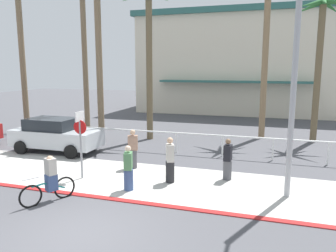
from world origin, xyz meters
TOP-DOWN VIEW (x-y plane):
  - ground_plane at (0.00, 10.00)m, footprint 80.00×80.00m
  - sidewalk_strip at (0.00, 4.20)m, footprint 44.00×4.00m
  - curb_paint at (0.00, 2.20)m, footprint 44.00×0.24m
  - building_backdrop at (1.22, 27.11)m, footprint 18.78×11.64m
  - rail_fence at (0.00, 8.50)m, footprint 18.28×0.08m
  - stop_sign_bike_lane at (-2.31, 3.70)m, footprint 0.52×0.56m
  - streetlight_curb at (5.03, 3.88)m, footprint 0.24×2.54m
  - palm_tree_0 at (-10.99, 10.99)m, footprint 3.57×3.03m
  - palm_tree_1 at (-7.97, 13.55)m, footprint 3.46×2.82m
  - palm_tree_2 at (-5.12, 10.27)m, footprint 3.26×3.04m
  - palm_tree_3 at (-2.37, 11.18)m, footprint 3.52×2.80m
  - palm_tree_4 at (3.84, 13.63)m, footprint 3.16×3.14m
  - palm_tree_5 at (6.73, 13.28)m, footprint 3.10×3.27m
  - car_silver_1 at (-5.76, 6.87)m, footprint 4.40×2.02m
  - cyclist_teal_0 at (-2.05, 1.48)m, footprint 0.91×1.63m
  - pedestrian_0 at (-0.11, 3.09)m, footprint 0.40×0.46m
  - pedestrian_1 at (-0.98, 5.47)m, footprint 0.47×0.41m
  - pedestrian_2 at (2.95, 5.20)m, footprint 0.34×0.42m
  - pedestrian_3 at (1.00, 4.26)m, footprint 0.42×0.47m

SIDE VIEW (x-z plane):
  - ground_plane at x=0.00m, z-range 0.00..0.00m
  - sidewalk_strip at x=0.00m, z-range 0.00..0.02m
  - curb_paint at x=0.00m, z-range 0.00..0.03m
  - cyclist_teal_0 at x=-2.05m, z-range -0.06..1.44m
  - pedestrian_0 at x=-0.11m, z-range -0.07..1.51m
  - pedestrian_2 at x=2.95m, z-range -0.07..1.51m
  - pedestrian_1 at x=-0.98m, z-range -0.07..1.58m
  - pedestrian_3 at x=1.00m, z-range -0.06..1.63m
  - rail_fence at x=0.00m, z-range 0.31..1.35m
  - car_silver_1 at x=-5.76m, z-range 0.03..1.72m
  - stop_sign_bike_lane at x=-2.31m, z-range 0.40..2.96m
  - streetlight_curb at x=5.03m, z-range 0.53..8.03m
  - building_backdrop at x=1.22m, z-range 0.02..9.23m
  - palm_tree_5 at x=6.73m, z-range 1.99..9.76m
  - palm_tree_3 at x=-2.37m, z-range 1.79..10.17m
  - palm_tree_0 at x=-10.99m, z-range 1.93..11.19m
  - palm_tree_2 at x=-5.12m, z-range 1.91..11.44m
  - palm_tree_4 at x=3.84m, z-range 2.09..11.68m
  - palm_tree_1 at x=-7.97m, z-range 1.94..11.88m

